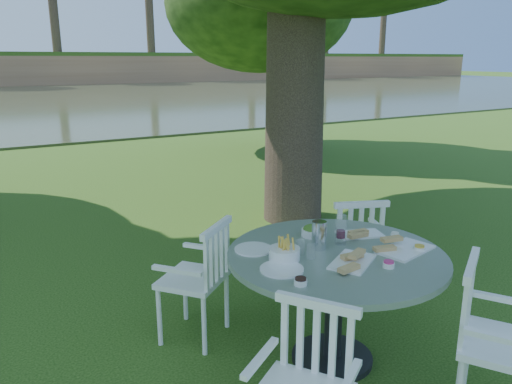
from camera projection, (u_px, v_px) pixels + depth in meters
ground at (267, 285)px, 4.64m from camera, size 140.00×140.00×0.00m
table at (336, 274)px, 3.32m from camera, size 1.44×1.44×0.80m
chair_ne at (355, 241)px, 4.23m from camera, size 0.59×0.58×0.92m
chair_nw at (204, 272)px, 3.63m from camera, size 0.63×0.62×0.91m
chair_sw at (308, 376)px, 2.47m from camera, size 0.59×0.60×0.88m
chair_se at (486, 330)px, 2.80m from camera, size 0.65×0.64×0.95m
tableware at (322, 246)px, 3.29m from camera, size 1.24×0.83×0.21m
river at (16, 102)px, 23.82m from camera, size 100.00×28.00×0.12m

